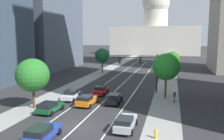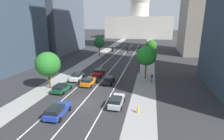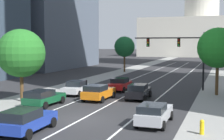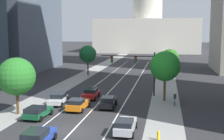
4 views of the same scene
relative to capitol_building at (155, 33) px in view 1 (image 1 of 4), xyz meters
The scene contains 21 objects.
ground_plane 74.14m from the capitol_building, 90.00° to the right, with size 400.00×400.00×0.00m, color #2B2B2D.
sidewalk_left 79.57m from the capitol_building, 96.45° to the right, with size 3.93×130.00×0.01m, color gray.
sidewalk_right 79.57m from the capitol_building, 83.55° to the right, with size 3.93×130.00×0.01m, color gray.
lane_stripe_left 89.05m from the capitol_building, 92.23° to the right, with size 0.16×90.00×0.01m, color white.
lane_stripe_center 88.98m from the capitol_building, 90.00° to the right, with size 0.16×90.00×0.01m, color white.
lane_stripe_right 89.05m from the capitol_building, 87.77° to the right, with size 0.16×90.00×0.01m, color white.
capitol_building is the anchor object (origin of this frame).
car_red 99.62m from the capitol_building, 91.00° to the right, with size 2.03×4.18×1.43m.
car_silver 113.48m from the capitol_building, 87.38° to the right, with size 1.95×4.41×1.47m.
car_black 104.37m from the capitol_building, 89.05° to the right, with size 2.07×4.24×1.49m.
car_green 110.36m from the capitol_building, 92.70° to the right, with size 2.23×4.13×1.40m.
car_orange 106.17m from the capitol_building, 90.94° to the right, with size 2.18×4.20×1.51m.
car_blue 117.85m from the capitol_building, 90.84° to the right, with size 2.19×4.34×1.51m.
car_white 103.83m from the capitol_building, 92.86° to the right, with size 2.15×4.29×1.45m.
traffic_signal_mast 96.13m from the capitol_building, 87.25° to the right, with size 8.14×0.39×6.60m.
fire_hydrant 115.05m from the capitol_building, 85.83° to the right, with size 0.26×0.35×0.91m.
cyclist 101.93m from the capitol_building, 84.28° to the right, with size 0.38×1.70×1.72m.
street_tree_near_left 108.99m from the capitol_building, 94.31° to the right, with size 4.43×4.43×6.68m.
street_tree_near_right 99.28m from the capitol_building, 84.94° to the right, with size 4.17×4.17×6.98m.
street_tree_mid_left 77.36m from the capitol_building, 96.02° to the right, with size 3.77×3.77×6.57m.
street_tree_mid_right 77.17m from the capitol_building, 82.82° to the right, with size 3.73×3.73×5.95m.
Camera 1 is at (9.54, -22.54, 9.45)m, focal length 38.10 mm.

